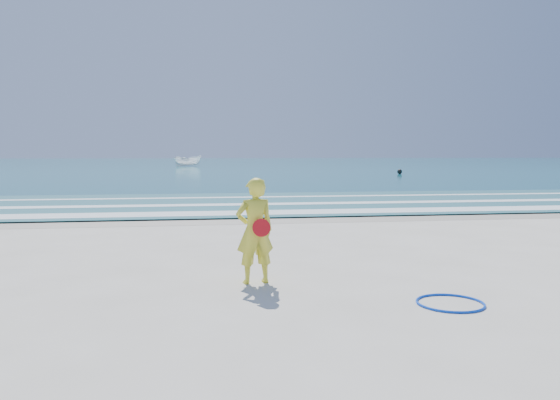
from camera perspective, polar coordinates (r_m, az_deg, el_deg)
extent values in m
plane|color=silver|center=(7.61, 5.69, -10.09)|extent=(400.00, 400.00, 0.00)
cube|color=#B2A893|center=(16.34, -2.17, -1.99)|extent=(400.00, 2.40, 0.00)
cube|color=#19727F|center=(112.15, -7.78, 3.89)|extent=(400.00, 190.00, 0.04)
cube|color=#59B7AD|center=(21.29, -3.70, -0.27)|extent=(400.00, 10.00, 0.01)
cube|color=white|center=(17.62, -2.65, -1.32)|extent=(400.00, 1.40, 0.01)
cube|color=white|center=(20.49, -3.51, -0.45)|extent=(400.00, 0.90, 0.01)
cube|color=white|center=(23.77, -4.23, 0.29)|extent=(400.00, 0.60, 0.01)
torus|color=blue|center=(7.59, 17.36, -10.23)|extent=(1.16, 1.16, 0.03)
imported|color=white|center=(81.15, -9.63, 4.05)|extent=(4.25, 2.22, 1.56)
sphere|color=black|center=(51.51, 12.40, 2.92)|extent=(0.45, 0.45, 0.45)
imported|color=yellow|center=(8.25, -2.65, -3.23)|extent=(0.64, 0.48, 1.60)
cylinder|color=red|center=(8.07, -1.95, -2.92)|extent=(0.27, 0.08, 0.27)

